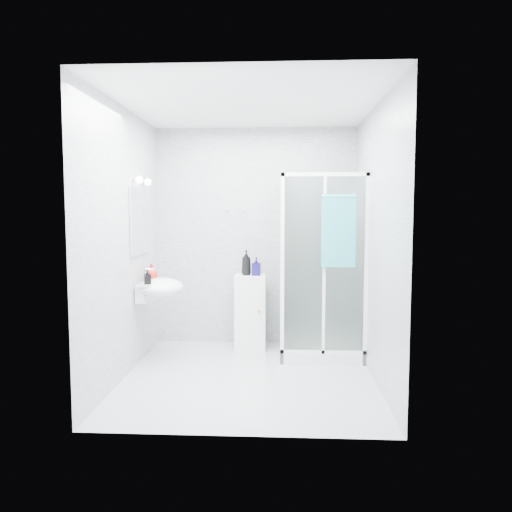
# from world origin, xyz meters

# --- Properties ---
(room) EXTENTS (2.40, 2.60, 2.60)m
(room) POSITION_xyz_m (0.00, 0.00, 1.30)
(room) COLOR silver
(room) RESTS_ON ground
(shower_enclosure) EXTENTS (0.90, 0.95, 2.00)m
(shower_enclosure) POSITION_xyz_m (0.67, 0.77, 0.45)
(shower_enclosure) COLOR white
(shower_enclosure) RESTS_ON ground
(wall_basin) EXTENTS (0.46, 0.56, 0.35)m
(wall_basin) POSITION_xyz_m (-0.99, 0.45, 0.80)
(wall_basin) COLOR white
(wall_basin) RESTS_ON ground
(mirror) EXTENTS (0.02, 0.60, 0.70)m
(mirror) POSITION_xyz_m (-1.19, 0.45, 1.50)
(mirror) COLOR white
(mirror) RESTS_ON room
(vanity_lights) EXTENTS (0.10, 0.40, 0.08)m
(vanity_lights) POSITION_xyz_m (-1.14, 0.45, 1.92)
(vanity_lights) COLOR silver
(vanity_lights) RESTS_ON room
(wall_hooks) EXTENTS (0.23, 0.06, 0.03)m
(wall_hooks) POSITION_xyz_m (-0.25, 1.26, 1.62)
(wall_hooks) COLOR silver
(wall_hooks) RESTS_ON room
(storage_cabinet) EXTENTS (0.37, 0.39, 0.87)m
(storage_cabinet) POSITION_xyz_m (-0.06, 1.02, 0.43)
(storage_cabinet) COLOR white
(storage_cabinet) RESTS_ON ground
(hand_towel) EXTENTS (0.35, 0.05, 0.74)m
(hand_towel) POSITION_xyz_m (0.89, 0.36, 1.43)
(hand_towel) COLOR teal
(hand_towel) RESTS_ON shower_enclosure
(shampoo_bottle_a) EXTENTS (0.13, 0.13, 0.29)m
(shampoo_bottle_a) POSITION_xyz_m (-0.10, 1.01, 1.01)
(shampoo_bottle_a) COLOR black
(shampoo_bottle_a) RESTS_ON storage_cabinet
(shampoo_bottle_b) EXTENTS (0.10, 0.10, 0.21)m
(shampoo_bottle_b) POSITION_xyz_m (0.02, 1.00, 0.97)
(shampoo_bottle_b) COLOR #0F0B44
(shampoo_bottle_b) RESTS_ON storage_cabinet
(soap_dispenser_orange) EXTENTS (0.16, 0.16, 0.17)m
(soap_dispenser_orange) POSITION_xyz_m (-1.11, 0.62, 0.95)
(soap_dispenser_orange) COLOR #B41C15
(soap_dispenser_orange) RESTS_ON wall_basin
(soap_dispenser_black) EXTENTS (0.09, 0.09, 0.15)m
(soap_dispenser_black) POSITION_xyz_m (-1.06, 0.27, 0.94)
(soap_dispenser_black) COLOR black
(soap_dispenser_black) RESTS_ON wall_basin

